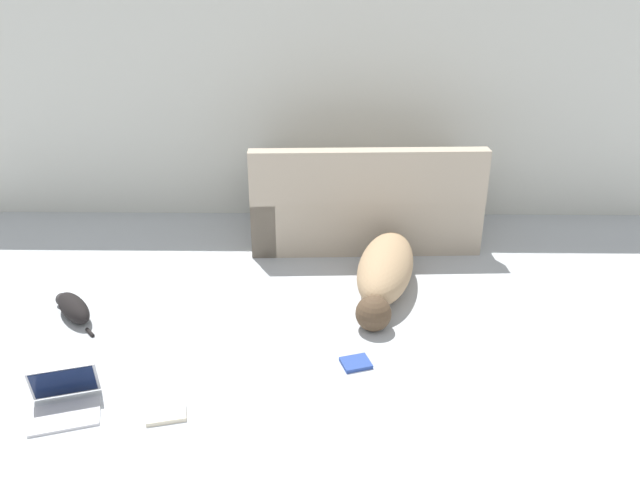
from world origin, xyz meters
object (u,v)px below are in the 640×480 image
laptop_open (65,396)px  book_cream (166,414)px  dog (385,271)px  book_blue (356,363)px  couch (364,208)px  cat (73,307)px

laptop_open → book_cream: bearing=-23.8°
dog → laptop_open: size_ratio=3.36×
book_blue → book_cream: size_ratio=0.87×
laptop_open → couch: bearing=35.5°
couch → cat: (-2.05, -1.34, -0.22)m
couch → book_blue: 1.89m
cat → book_cream: cat is taller
dog → book_cream: size_ratio=6.15×
dog → couch: bearing=-160.8°
cat → book_cream: 1.33m
book_blue → couch: bearing=86.0°
dog → book_cream: dog is taller
couch → dog: (0.11, -0.94, -0.12)m
dog → book_cream: (-1.29, -1.40, -0.16)m
dog → book_blue: (-0.24, -0.92, -0.16)m
couch → book_cream: couch is taller
book_blue → book_cream: same height
cat → laptop_open: size_ratio=1.12×
dog → book_cream: bearing=-30.1°
cat → book_cream: (0.87, -1.00, -0.07)m
couch → dog: bearing=94.4°
book_cream → couch: bearing=63.4°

